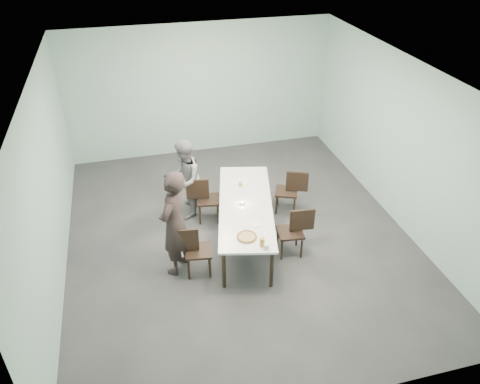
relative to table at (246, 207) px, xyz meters
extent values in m
plane|color=#333335|center=(-0.09, 0.15, -0.69)|extent=(7.00, 7.00, 0.00)
cube|color=#99C1B9|center=(-0.09, 3.65, 0.81)|extent=(6.00, 0.02, 3.00)
cube|color=#99C1B9|center=(-0.09, -3.35, 0.81)|extent=(6.00, 0.02, 3.00)
cube|color=#99C1B9|center=(-3.09, 0.15, 0.81)|extent=(0.02, 7.00, 3.00)
cube|color=#99C1B9|center=(2.91, 0.15, 0.81)|extent=(0.02, 7.00, 3.00)
cube|color=white|center=(-0.09, 0.15, 2.31)|extent=(6.00, 7.00, 0.02)
cube|color=white|center=(0.00, 0.00, 0.04)|extent=(1.48, 2.74, 0.04)
cylinder|color=black|center=(-0.64, -1.10, -0.34)|extent=(0.06, 0.06, 0.71)
cylinder|color=black|center=(-0.08, 1.27, -0.34)|extent=(0.06, 0.06, 0.71)
cylinder|color=black|center=(0.08, -1.27, -0.34)|extent=(0.06, 0.06, 0.71)
cylinder|color=black|center=(0.64, 1.10, -0.34)|extent=(0.06, 0.06, 0.71)
cube|color=black|center=(-0.96, -0.65, -0.26)|extent=(0.47, 0.47, 0.04)
cube|color=black|center=(-1.15, -0.62, -0.02)|extent=(0.42, 0.10, 0.40)
cylinder|color=black|center=(-1.15, -0.79, -0.49)|extent=(0.04, 0.04, 0.41)
cylinder|color=black|center=(-1.10, -0.45, -0.49)|extent=(0.04, 0.04, 0.41)
cylinder|color=black|center=(-0.81, -0.84, -0.49)|extent=(0.04, 0.04, 0.41)
cylinder|color=black|center=(-0.77, -0.50, -0.49)|extent=(0.04, 0.04, 0.41)
cube|color=black|center=(-0.51, 0.78, -0.26)|extent=(0.49, 0.49, 0.04)
cube|color=black|center=(-0.70, 0.81, -0.02)|extent=(0.42, 0.12, 0.40)
cylinder|color=black|center=(-0.71, 0.64, -0.49)|extent=(0.04, 0.04, 0.41)
cylinder|color=black|center=(-0.65, 0.98, -0.49)|extent=(0.04, 0.04, 0.41)
cylinder|color=black|center=(-0.37, 0.58, -0.49)|extent=(0.04, 0.04, 0.41)
cylinder|color=black|center=(-0.31, 0.91, -0.49)|extent=(0.04, 0.04, 0.41)
cube|color=black|center=(0.63, -0.55, -0.26)|extent=(0.47, 0.47, 0.04)
cube|color=black|center=(0.82, -0.57, -0.02)|extent=(0.42, 0.09, 0.40)
cylinder|color=black|center=(0.82, -0.40, -0.49)|extent=(0.04, 0.04, 0.41)
cylinder|color=black|center=(0.78, -0.74, -0.49)|extent=(0.04, 0.04, 0.41)
cylinder|color=black|center=(0.49, -0.36, -0.49)|extent=(0.04, 0.04, 0.41)
cylinder|color=black|center=(0.45, -0.70, -0.49)|extent=(0.04, 0.04, 0.41)
cube|color=black|center=(1.00, 0.68, -0.26)|extent=(0.55, 0.55, 0.04)
cube|color=black|center=(1.17, 0.61, -0.02)|extent=(0.40, 0.20, 0.40)
cylinder|color=black|center=(1.22, 0.78, -0.49)|extent=(0.04, 0.04, 0.41)
cylinder|color=black|center=(1.09, 0.46, -0.49)|extent=(0.04, 0.04, 0.41)
cylinder|color=black|center=(0.91, 0.91, -0.49)|extent=(0.04, 0.04, 0.41)
cylinder|color=black|center=(0.78, 0.59, -0.49)|extent=(0.04, 0.04, 0.41)
imported|color=black|center=(-1.28, -0.47, 0.22)|extent=(0.73, 0.80, 1.82)
imported|color=gray|center=(-0.89, 1.05, 0.08)|extent=(0.76, 0.88, 1.55)
cylinder|color=white|center=(-0.22, -0.91, 0.06)|extent=(0.34, 0.34, 0.01)
cylinder|color=tan|center=(-0.22, -0.91, 0.08)|extent=(0.30, 0.30, 0.01)
torus|color=brown|center=(-0.22, -0.91, 0.08)|extent=(0.32, 0.32, 0.03)
cylinder|color=white|center=(0.02, -0.60, 0.06)|extent=(0.18, 0.18, 0.01)
cylinder|color=#C7852B|center=(-0.05, -1.16, 0.13)|extent=(0.08, 0.08, 0.15)
cylinder|color=silver|center=(-0.01, -1.24, 0.10)|extent=(0.08, 0.08, 0.09)
cylinder|color=silver|center=(-0.06, 0.01, 0.07)|extent=(0.06, 0.06, 0.03)
cylinder|color=orange|center=(-0.06, 0.01, 0.10)|extent=(0.04, 0.04, 0.01)
cylinder|color=#C7852B|center=(0.06, 0.59, 0.10)|extent=(0.07, 0.07, 0.08)
cube|color=silver|center=(0.07, 0.75, 0.06)|extent=(0.34, 0.28, 0.01)
camera|label=1|loc=(-1.76, -6.43, 4.55)|focal=35.00mm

